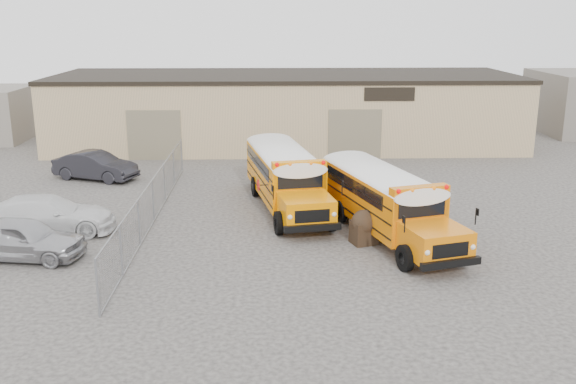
{
  "coord_description": "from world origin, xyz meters",
  "views": [
    {
      "loc": [
        -1.05,
        -22.94,
        8.35
      ],
      "look_at": [
        -0.38,
        1.63,
        1.6
      ],
      "focal_mm": 40.0,
      "sensor_mm": 36.0,
      "label": 1
    }
  ],
  "objects_px": {
    "school_bus_left": "(264,148)",
    "car_white": "(47,215)",
    "tarp_bundle": "(364,226)",
    "car_silver": "(22,239)",
    "car_dark": "(95,166)",
    "school_bus_right": "(333,166)"
  },
  "relations": [
    {
      "from": "school_bus_right",
      "to": "car_white",
      "type": "xyz_separation_m",
      "value": [
        -11.78,
        -4.88,
        -0.77
      ]
    },
    {
      "from": "car_dark",
      "to": "tarp_bundle",
      "type": "bearing_deg",
      "value": -107.78
    },
    {
      "from": "school_bus_left",
      "to": "car_white",
      "type": "xyz_separation_m",
      "value": [
        -8.48,
        -9.11,
        -0.81
      ]
    },
    {
      "from": "school_bus_left",
      "to": "car_silver",
      "type": "bearing_deg",
      "value": -125.48
    },
    {
      "from": "school_bus_left",
      "to": "car_dark",
      "type": "xyz_separation_m",
      "value": [
        -8.88,
        -0.34,
        -0.83
      ]
    },
    {
      "from": "car_white",
      "to": "car_dark",
      "type": "bearing_deg",
      "value": -2.57
    },
    {
      "from": "school_bus_left",
      "to": "car_white",
      "type": "height_order",
      "value": "school_bus_left"
    },
    {
      "from": "car_silver",
      "to": "car_white",
      "type": "relative_size",
      "value": 0.84
    },
    {
      "from": "school_bus_right",
      "to": "tarp_bundle",
      "type": "distance_m",
      "value": 6.48
    },
    {
      "from": "school_bus_left",
      "to": "car_silver",
      "type": "height_order",
      "value": "school_bus_left"
    },
    {
      "from": "car_white",
      "to": "car_dark",
      "type": "relative_size",
      "value": 1.17
    },
    {
      "from": "car_silver",
      "to": "car_dark",
      "type": "distance_m",
      "value": 11.53
    },
    {
      "from": "car_silver",
      "to": "car_white",
      "type": "bearing_deg",
      "value": 9.37
    },
    {
      "from": "school_bus_right",
      "to": "car_dark",
      "type": "xyz_separation_m",
      "value": [
        -12.18,
        3.88,
        -0.79
      ]
    },
    {
      "from": "car_silver",
      "to": "tarp_bundle",
      "type": "bearing_deg",
      "value": -75.36
    },
    {
      "from": "car_silver",
      "to": "car_dark",
      "type": "relative_size",
      "value": 0.99
    },
    {
      "from": "school_bus_left",
      "to": "car_white",
      "type": "relative_size",
      "value": 1.81
    },
    {
      "from": "car_white",
      "to": "car_dark",
      "type": "distance_m",
      "value": 8.77
    },
    {
      "from": "tarp_bundle",
      "to": "car_white",
      "type": "relative_size",
      "value": 0.25
    },
    {
      "from": "school_bus_right",
      "to": "car_dark",
      "type": "relative_size",
      "value": 2.07
    },
    {
      "from": "school_bus_right",
      "to": "car_dark",
      "type": "bearing_deg",
      "value": 162.32
    },
    {
      "from": "school_bus_left",
      "to": "car_silver",
      "type": "relative_size",
      "value": 2.15
    }
  ]
}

